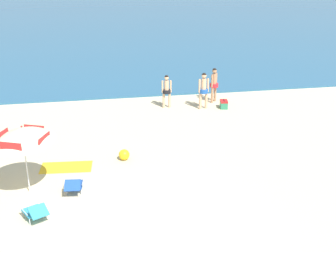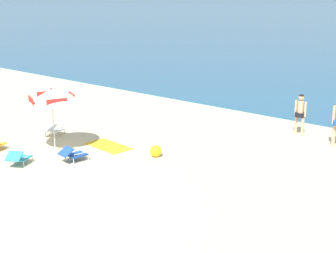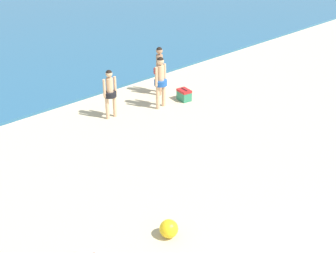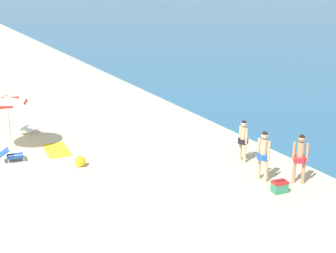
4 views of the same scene
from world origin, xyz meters
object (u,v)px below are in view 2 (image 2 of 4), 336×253
at_px(lounge_chair_beside_umbrella, 53,129).
at_px(lounge_chair_facing_sea, 73,154).
at_px(beach_umbrella_striped_main, 51,96).
at_px(lounge_chair_spare_folded, 19,157).
at_px(person_standing_near_shore, 300,112).
at_px(beach_towel, 108,146).
at_px(beach_ball, 156,151).

distance_m(lounge_chair_beside_umbrella, lounge_chair_facing_sea, 3.20).
xyz_separation_m(beach_umbrella_striped_main, lounge_chair_spare_folded, (0.35, -1.69, -1.72)).
relative_size(lounge_chair_beside_umbrella, person_standing_near_shore, 0.61).
relative_size(lounge_chair_spare_folded, beach_towel, 0.57).
height_order(beach_umbrella_striped_main, beach_towel, beach_umbrella_striped_main).
height_order(lounge_chair_spare_folded, person_standing_near_shore, person_standing_near_shore).
bearing_deg(person_standing_near_shore, lounge_chair_spare_folded, -120.86).
distance_m(lounge_chair_spare_folded, beach_towel, 3.33).
relative_size(lounge_chair_facing_sea, beach_towel, 0.53).
bearing_deg(lounge_chair_facing_sea, person_standing_near_shore, 60.43).
xyz_separation_m(beach_umbrella_striped_main, beach_towel, (1.09, 1.55, -1.98)).
height_order(lounge_chair_beside_umbrella, beach_ball, lounge_chair_beside_umbrella).
relative_size(beach_umbrella_striped_main, beach_ball, 6.73).
xyz_separation_m(lounge_chair_spare_folded, beach_ball, (2.83, 3.50, -0.07)).
relative_size(lounge_chair_facing_sea, person_standing_near_shore, 0.58).
distance_m(lounge_chair_facing_sea, beach_towel, 1.90).
bearing_deg(lounge_chair_spare_folded, beach_ball, 50.97).
bearing_deg(lounge_chair_beside_umbrella, beach_towel, 11.29).
height_order(beach_umbrella_striped_main, beach_ball, beach_umbrella_striped_main).
bearing_deg(beach_umbrella_striped_main, person_standing_near_shore, 51.96).
bearing_deg(lounge_chair_facing_sea, beach_umbrella_striped_main, 167.40).
bearing_deg(person_standing_near_shore, beach_umbrella_striped_main, -128.04).
relative_size(beach_umbrella_striped_main, lounge_chair_facing_sea, 2.86).
bearing_deg(beach_umbrella_striped_main, lounge_chair_spare_folded, -78.13).
distance_m(beach_umbrella_striped_main, beach_ball, 4.08).
distance_m(person_standing_near_shore, beach_ball, 6.18).
relative_size(lounge_chair_beside_umbrella, beach_ball, 2.50).
distance_m(lounge_chair_spare_folded, beach_ball, 4.50).
distance_m(lounge_chair_beside_umbrella, beach_ball, 4.75).
xyz_separation_m(lounge_chair_facing_sea, person_standing_near_shore, (4.36, 7.69, 0.68)).
bearing_deg(beach_towel, lounge_chair_spare_folded, -102.89).
bearing_deg(lounge_chair_beside_umbrella, lounge_chair_spare_folded, -55.64).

